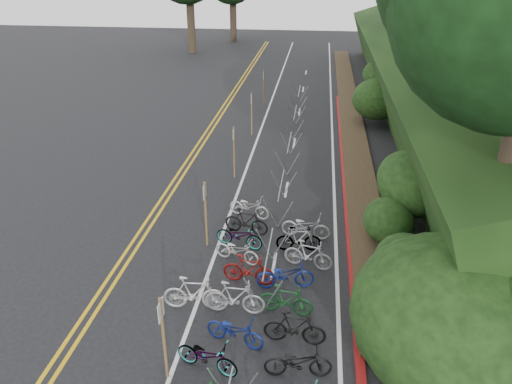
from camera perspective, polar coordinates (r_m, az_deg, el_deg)
ground at (r=14.45m, az=-12.39°, el=-16.22°), size 120.00×120.00×0.00m
road_markings at (r=22.53m, az=-2.75°, el=0.74°), size 7.47×80.00×0.01m
red_curb at (r=23.99m, az=10.05°, el=2.09°), size 0.25×28.00×0.10m
embankment at (r=31.09m, az=23.69°, el=10.72°), size 14.30×48.14×9.11m
bike_racks_rest at (r=24.61m, az=3.82°, el=5.08°), size 1.14×23.00×1.17m
signpost_near at (r=12.47m, az=-10.55°, el=-15.57°), size 0.08×0.40×2.41m
signposts_rest at (r=25.59m, az=-1.41°, el=7.32°), size 0.08×18.40×2.50m
bike_front at (r=14.93m, az=-7.08°, el=-11.38°), size 0.65×1.89×1.11m
bike_valet at (r=15.02m, az=0.73°, el=-11.30°), size 3.42×12.11×1.07m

